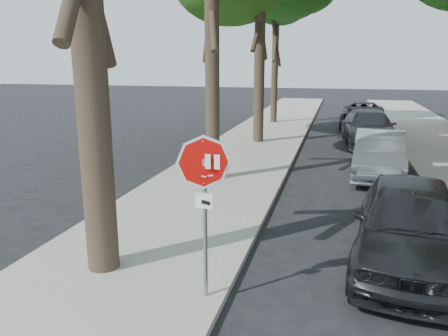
% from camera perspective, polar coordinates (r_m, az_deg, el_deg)
% --- Properties ---
extents(ground, '(120.00, 120.00, 0.00)m').
position_cam_1_polar(ground, '(7.22, 3.23, -17.77)').
color(ground, black).
rests_on(ground, ground).
extents(sidewalk_left, '(4.00, 55.00, 0.12)m').
position_cam_1_polar(sidewalk_left, '(18.78, 3.07, 2.31)').
color(sidewalk_left, gray).
rests_on(sidewalk_left, ground).
extents(curb_left, '(0.12, 55.00, 0.13)m').
position_cam_1_polar(curb_left, '(18.49, 9.30, 1.98)').
color(curb_left, '#9E9384').
rests_on(curb_left, ground).
extents(curb_right, '(0.12, 55.00, 0.13)m').
position_cam_1_polar(curb_right, '(18.62, 22.89, 1.15)').
color(curb_right, '#9E9384').
rests_on(curb_right, ground).
extents(stop_sign, '(0.76, 0.34, 2.61)m').
position_cam_1_polar(stop_sign, '(6.56, -2.60, -2.38)').
color(stop_sign, gray).
rests_on(stop_sign, sidewalk_left).
extents(tree_far, '(5.29, 4.91, 9.33)m').
position_cam_1_polar(tree_far, '(27.65, 6.87, 20.78)').
color(tree_far, black).
rests_on(tree_far, sidewalk_left).
extents(car_a, '(2.47, 4.98, 1.63)m').
position_cam_1_polar(car_a, '(8.94, 23.06, -6.69)').
color(car_a, black).
rests_on(car_a, ground).
extents(car_b, '(1.91, 4.63, 1.49)m').
position_cam_1_polar(car_b, '(15.50, 19.62, 1.67)').
color(car_b, '#A4A6AC').
rests_on(car_b, ground).
extents(car_c, '(2.61, 5.57, 1.57)m').
position_cam_1_polar(car_c, '(21.36, 18.39, 4.99)').
color(car_c, '#444449').
rests_on(car_c, ground).
extents(car_d, '(2.76, 5.39, 1.46)m').
position_cam_1_polar(car_d, '(26.94, 17.70, 6.59)').
color(car_d, black).
rests_on(car_d, ground).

